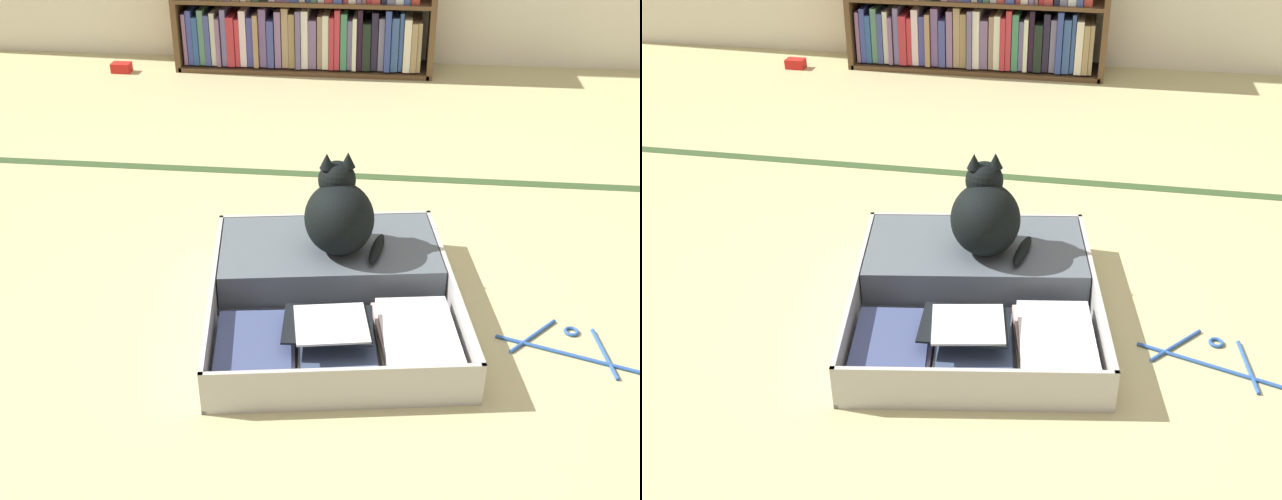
% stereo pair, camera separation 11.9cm
% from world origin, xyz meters
% --- Properties ---
extents(ground_plane, '(10.00, 10.00, 0.00)m').
position_xyz_m(ground_plane, '(0.00, 0.00, 0.00)').
color(ground_plane, tan).
extents(tatami_border, '(4.80, 0.05, 0.00)m').
position_xyz_m(tatami_border, '(0.00, 0.92, 0.00)').
color(tatami_border, '#324D28').
rests_on(tatami_border, ground_plane).
extents(bookshelf, '(1.36, 0.28, 0.73)m').
position_xyz_m(bookshelf, '(-0.40, 2.24, 0.35)').
color(bookshelf, brown).
rests_on(bookshelf, ground_plane).
extents(open_suitcase, '(0.78, 0.86, 0.12)m').
position_xyz_m(open_suitcase, '(-0.05, 0.08, 0.05)').
color(open_suitcase, '#B8B7B0').
rests_on(open_suitcase, ground_plane).
extents(black_cat, '(0.26, 0.26, 0.29)m').
position_xyz_m(black_cat, '(-0.04, 0.18, 0.23)').
color(black_cat, black).
rests_on(black_cat, open_suitcase).
extents(clothes_hanger, '(0.36, 0.24, 0.01)m').
position_xyz_m(clothes_hanger, '(0.60, -0.07, 0.01)').
color(clothes_hanger, '#2953A0').
rests_on(clothes_hanger, ground_plane).
extents(small_red_pouch, '(0.10, 0.07, 0.05)m').
position_xyz_m(small_red_pouch, '(-1.36, 2.08, 0.02)').
color(small_red_pouch, red).
rests_on(small_red_pouch, ground_plane).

